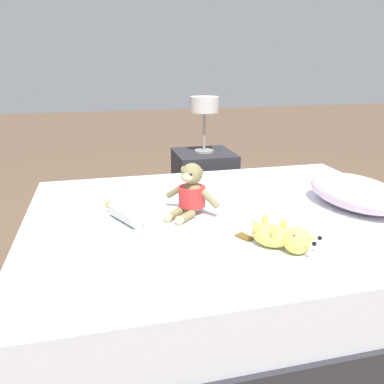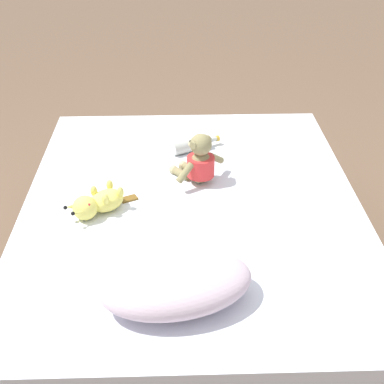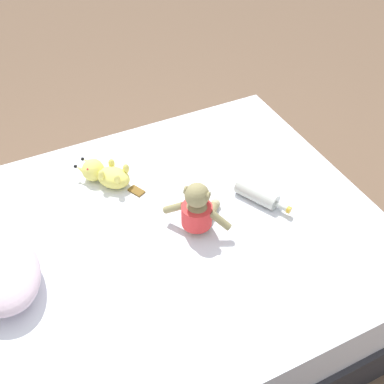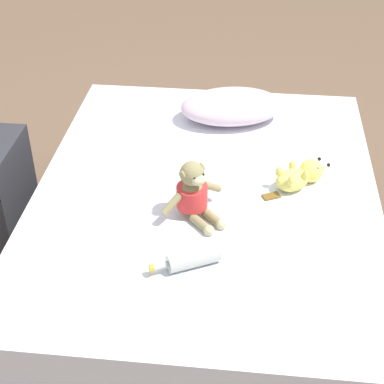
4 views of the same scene
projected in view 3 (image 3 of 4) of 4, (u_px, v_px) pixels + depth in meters
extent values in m
plane|color=brown|center=(160.00, 302.00, 2.25)|extent=(16.00, 16.00, 0.00)
cube|color=#2D2D33|center=(158.00, 287.00, 2.17)|extent=(1.46, 1.87, 0.23)
cube|color=white|center=(156.00, 254.00, 2.02)|extent=(1.41, 1.82, 0.23)
ellipsoid|color=#8E8456|center=(197.00, 216.00, 1.91)|extent=(0.15, 0.15, 0.15)
cylinder|color=red|center=(197.00, 215.00, 1.91)|extent=(0.17, 0.17, 0.09)
sphere|color=#8E8456|center=(197.00, 195.00, 1.84)|extent=(0.10, 0.10, 0.10)
ellipsoid|color=#C1B789|center=(201.00, 190.00, 1.87)|extent=(0.08, 0.08, 0.04)
sphere|color=black|center=(196.00, 186.00, 1.86)|extent=(0.01, 0.01, 0.01)
sphere|color=black|center=(205.00, 188.00, 1.85)|extent=(0.01, 0.01, 0.01)
cylinder|color=#8E8456|center=(186.00, 190.00, 1.84)|extent=(0.03, 0.03, 0.03)
cylinder|color=#8E8456|center=(208.00, 196.00, 1.82)|extent=(0.03, 0.03, 0.03)
cylinder|color=#8E8456|center=(174.00, 208.00, 1.93)|extent=(0.09, 0.09, 0.08)
cylinder|color=#8E8456|center=(220.00, 220.00, 1.88)|extent=(0.09, 0.09, 0.08)
cylinder|color=#8E8456|center=(198.00, 208.00, 2.02)|extent=(0.09, 0.10, 0.04)
cylinder|color=#8E8456|center=(212.00, 212.00, 2.01)|extent=(0.09, 0.10, 0.04)
sphere|color=#C1B789|center=(202.00, 200.00, 2.06)|extent=(0.04, 0.04, 0.04)
sphere|color=#C1B789|center=(215.00, 204.00, 2.04)|extent=(0.04, 0.04, 0.04)
ellipsoid|color=#EAE066|center=(114.00, 178.00, 2.13)|extent=(0.19, 0.18, 0.08)
sphere|color=#EAE066|center=(93.00, 170.00, 2.15)|extent=(0.10, 0.10, 0.10)
cone|color=#EAE066|center=(81.00, 169.00, 2.14)|extent=(0.07, 0.06, 0.05)
sphere|color=black|center=(75.00, 166.00, 2.14)|extent=(0.02, 0.02, 0.02)
cone|color=#EAE066|center=(88.00, 162.00, 2.17)|extent=(0.07, 0.06, 0.05)
sphere|color=black|center=(83.00, 159.00, 2.18)|extent=(0.02, 0.02, 0.02)
sphere|color=red|center=(89.00, 169.00, 2.11)|extent=(0.02, 0.02, 0.02)
sphere|color=red|center=(96.00, 161.00, 2.15)|extent=(0.02, 0.02, 0.02)
ellipsoid|color=#EAE066|center=(101.00, 175.00, 2.08)|extent=(0.04, 0.04, 0.05)
ellipsoid|color=#EAE066|center=(112.00, 163.00, 2.14)|extent=(0.04, 0.04, 0.05)
ellipsoid|color=#EAE066|center=(117.00, 179.00, 2.06)|extent=(0.04, 0.04, 0.05)
ellipsoid|color=#EAE066|center=(126.00, 169.00, 2.11)|extent=(0.04, 0.04, 0.05)
cube|color=brown|center=(136.00, 191.00, 2.12)|extent=(0.08, 0.07, 0.01)
cylinder|color=#B7BCB2|center=(257.00, 194.00, 2.06)|extent=(0.20, 0.14, 0.07)
cylinder|color=#B7BCB2|center=(282.00, 206.00, 2.01)|extent=(0.06, 0.05, 0.02)
cylinder|color=gold|center=(289.00, 210.00, 1.99)|extent=(0.03, 0.03, 0.03)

